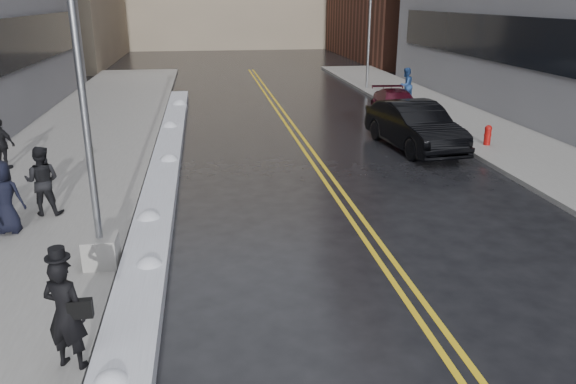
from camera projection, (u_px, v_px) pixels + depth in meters
name	position (u px, v px, depth m)	size (l,w,h in m)	color
ground	(278.00, 310.00, 9.92)	(160.00, 160.00, 0.00)	black
sidewalk_west	(65.00, 163.00, 18.44)	(5.50, 50.00, 0.15)	gray
sidewalk_east	(512.00, 146.00, 20.63)	(4.00, 50.00, 0.15)	gray
lane_line_left	(307.00, 156.00, 19.59)	(0.12, 50.00, 0.01)	gold
lane_line_right	(316.00, 155.00, 19.63)	(0.12, 50.00, 0.01)	gold
snow_ridge	(164.00, 174.00, 17.00)	(0.90, 30.00, 0.34)	silver
lamppost	(89.00, 150.00, 10.50)	(0.65, 0.65, 7.62)	gray
fire_hydrant	(488.00, 134.00, 20.34)	(0.26, 0.26, 0.73)	maroon
traffic_signal	(369.00, 31.00, 32.41)	(0.16, 0.20, 6.00)	gray
pedestrian_fedora	(66.00, 314.00, 7.92)	(0.63, 0.41, 1.72)	black
pedestrian_b	(42.00, 181.00, 13.65)	(0.84, 0.65, 1.73)	black
pedestrian_c	(4.00, 198.00, 12.56)	(0.82, 0.54, 1.68)	black
pedestrian_d	(2.00, 144.00, 17.32)	(0.93, 0.39, 1.59)	black
pedestrian_east	(406.00, 85.00, 28.34)	(0.86, 0.67, 1.76)	navy
car_black	(415.00, 126.00, 20.24)	(1.78, 5.11, 1.68)	black
car_maroon	(397.00, 105.00, 25.43)	(1.76, 4.34, 1.26)	#3B0915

